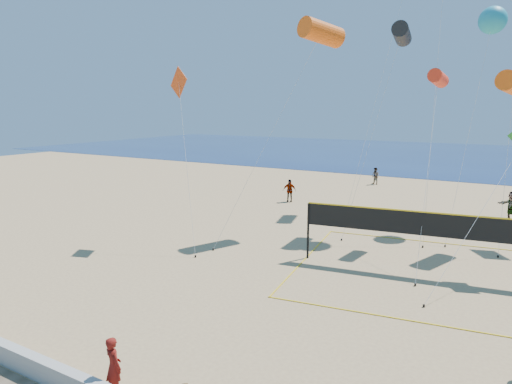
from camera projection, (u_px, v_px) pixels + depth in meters
The scene contains 12 objects.
ground at pixel (265, 377), 11.96m from camera, with size 120.00×120.00×0.00m, color tan.
ocean at pixel (477, 157), 64.65m from camera, with size 140.00×50.00×0.03m, color navy.
woman at pixel (114, 366), 11.10m from camera, with size 0.56×0.37×1.53m, color maroon.
far_person_0 at pixel (289, 191), 34.08m from camera, with size 1.00×0.42×1.70m, color gray.
far_person_1 at pixel (512, 206), 28.07m from camera, with size 1.80×0.57×1.94m, color gray.
far_person_3 at pixel (375, 176), 41.74m from camera, with size 0.75×0.59×1.55m, color gray.
volleyball_net at pixel (421, 230), 19.26m from camera, with size 11.30×11.17×2.69m.
kite_0 at pixel (321, 33), 24.75m from camera, with size 3.87×8.04×11.72m.
kite_1 at pixel (402, 34), 25.28m from camera, with size 2.11×5.61×11.58m.
kite_2 at pixel (438, 79), 22.92m from camera, with size 1.25×7.97×8.88m.
kite_3 at pixel (180, 91), 23.18m from camera, with size 3.42×2.63×9.03m.
kite_7 at pixel (493, 20), 26.09m from camera, with size 1.66×7.36×12.66m.
Camera 1 is at (5.26, -9.51, 6.98)m, focal length 32.00 mm.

